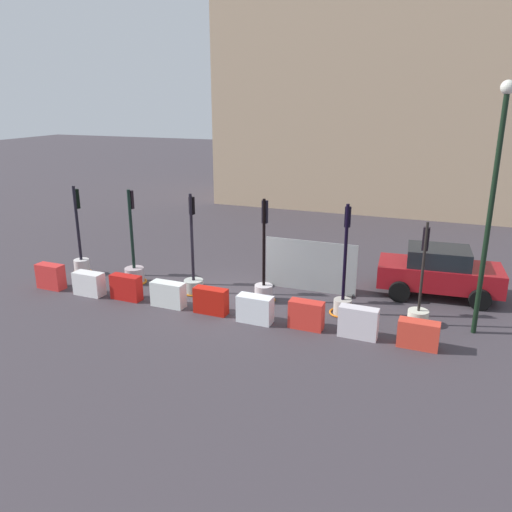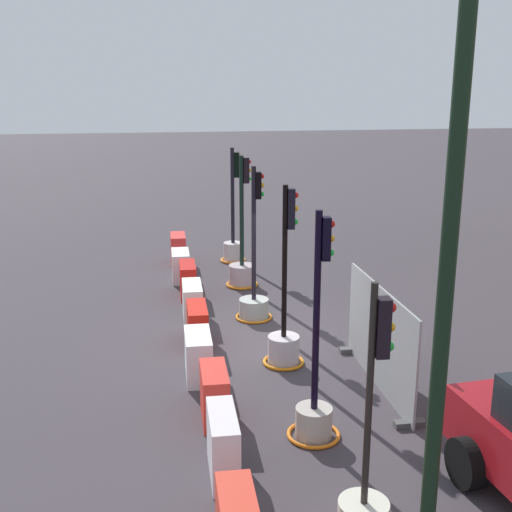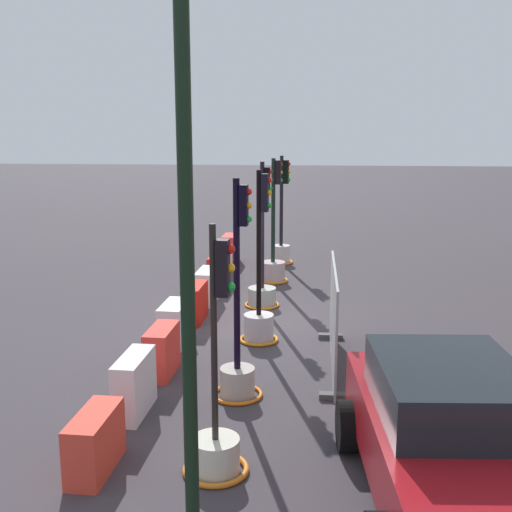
{
  "view_description": "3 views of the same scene",
  "coord_description": "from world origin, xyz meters",
  "px_view_note": "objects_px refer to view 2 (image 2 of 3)",
  "views": [
    {
      "loc": [
        6.64,
        -14.55,
        6.58
      ],
      "look_at": [
        0.85,
        0.57,
        1.48
      ],
      "focal_mm": 35.74,
      "sensor_mm": 36.0,
      "label": 1
    },
    {
      "loc": [
        12.46,
        -2.08,
        5.24
      ],
      "look_at": [
        -0.88,
        0.2,
        1.61
      ],
      "focal_mm": 45.33,
      "sensor_mm": 36.0,
      "label": 2
    },
    {
      "loc": [
        13.24,
        1.47,
        4.27
      ],
      "look_at": [
        -0.59,
        0.15,
        1.4
      ],
      "focal_mm": 43.6,
      "sensor_mm": 36.0,
      "label": 3
    }
  ],
  "objects_px": {
    "construction_barrier_6": "(214,395)",
    "construction_barrier_7": "(223,445)",
    "traffic_light_0": "(233,240)",
    "traffic_light_4": "(315,399)",
    "traffic_light_2": "(254,296)",
    "traffic_light_3": "(284,334)",
    "construction_barrier_3": "(192,302)",
    "construction_barrier_2": "(188,280)",
    "street_lamp_post": "(451,215)",
    "construction_barrier_1": "(181,266)",
    "traffic_light_1": "(242,266)",
    "construction_barrier_0": "(178,249)",
    "construction_barrier_5": "(198,356)",
    "construction_barrier_4": "(198,326)",
    "traffic_light_5": "(365,499)"
  },
  "relations": [
    {
      "from": "construction_barrier_6",
      "to": "construction_barrier_7",
      "type": "xyz_separation_m",
      "value": [
        1.53,
        -0.05,
        0.03
      ]
    },
    {
      "from": "traffic_light_0",
      "to": "traffic_light_4",
      "type": "relative_size",
      "value": 0.97
    },
    {
      "from": "traffic_light_2",
      "to": "traffic_light_3",
      "type": "xyz_separation_m",
      "value": [
        2.55,
        0.16,
        0.06
      ]
    },
    {
      "from": "construction_barrier_3",
      "to": "traffic_light_4",
      "type": "bearing_deg",
      "value": 14.93
    },
    {
      "from": "traffic_light_0",
      "to": "construction_barrier_3",
      "type": "xyz_separation_m",
      "value": [
        4.74,
        -1.59,
        -0.26
      ]
    },
    {
      "from": "construction_barrier_2",
      "to": "street_lamp_post",
      "type": "xyz_separation_m",
      "value": [
        10.91,
        1.46,
        3.79
      ]
    },
    {
      "from": "street_lamp_post",
      "to": "construction_barrier_7",
      "type": "bearing_deg",
      "value": -154.04
    },
    {
      "from": "construction_barrier_1",
      "to": "traffic_light_1",
      "type": "bearing_deg",
      "value": 63.73
    },
    {
      "from": "construction_barrier_2",
      "to": "construction_barrier_0",
      "type": "bearing_deg",
      "value": -178.62
    },
    {
      "from": "traffic_light_1",
      "to": "traffic_light_4",
      "type": "height_order",
      "value": "traffic_light_4"
    },
    {
      "from": "traffic_light_2",
      "to": "traffic_light_4",
      "type": "xyz_separation_m",
      "value": [
        5.24,
        0.05,
        0.09
      ]
    },
    {
      "from": "construction_barrier_3",
      "to": "traffic_light_2",
      "type": "bearing_deg",
      "value": 82.01
    },
    {
      "from": "construction_barrier_0",
      "to": "construction_barrier_6",
      "type": "height_order",
      "value": "construction_barrier_0"
    },
    {
      "from": "construction_barrier_2",
      "to": "construction_barrier_5",
      "type": "xyz_separation_m",
      "value": [
        4.7,
        -0.13,
        -0.01
      ]
    },
    {
      "from": "traffic_light_3",
      "to": "construction_barrier_5",
      "type": "relative_size",
      "value": 3.19
    },
    {
      "from": "traffic_light_4",
      "to": "construction_barrier_3",
      "type": "distance_m",
      "value": 5.63
    },
    {
      "from": "traffic_light_4",
      "to": "construction_barrier_3",
      "type": "xyz_separation_m",
      "value": [
        -5.43,
        -1.45,
        -0.22
      ]
    },
    {
      "from": "construction_barrier_0",
      "to": "construction_barrier_1",
      "type": "height_order",
      "value": "construction_barrier_0"
    },
    {
      "from": "traffic_light_4",
      "to": "construction_barrier_6",
      "type": "relative_size",
      "value": 3.43
    },
    {
      "from": "traffic_light_0",
      "to": "traffic_light_3",
      "type": "relative_size",
      "value": 0.99
    },
    {
      "from": "traffic_light_4",
      "to": "traffic_light_2",
      "type": "bearing_deg",
      "value": -179.43
    },
    {
      "from": "construction_barrier_5",
      "to": "traffic_light_0",
      "type": "bearing_deg",
      "value": 167.65
    },
    {
      "from": "construction_barrier_4",
      "to": "construction_barrier_6",
      "type": "xyz_separation_m",
      "value": [
        3.1,
        0.02,
        0.01
      ]
    },
    {
      "from": "construction_barrier_3",
      "to": "construction_barrier_5",
      "type": "xyz_separation_m",
      "value": [
        3.08,
        -0.12,
        0.01
      ]
    },
    {
      "from": "traffic_light_3",
      "to": "construction_barrier_0",
      "type": "height_order",
      "value": "traffic_light_3"
    },
    {
      "from": "traffic_light_3",
      "to": "construction_barrier_1",
      "type": "xyz_separation_m",
      "value": [
        -5.82,
        -1.65,
        -0.2
      ]
    },
    {
      "from": "construction_barrier_1",
      "to": "construction_barrier_3",
      "type": "relative_size",
      "value": 0.94
    },
    {
      "from": "construction_barrier_5",
      "to": "construction_barrier_6",
      "type": "relative_size",
      "value": 1.06
    },
    {
      "from": "construction_barrier_0",
      "to": "street_lamp_post",
      "type": "bearing_deg",
      "value": 6.25
    },
    {
      "from": "traffic_light_0",
      "to": "traffic_light_4",
      "type": "bearing_deg",
      "value": -0.8
    },
    {
      "from": "traffic_light_4",
      "to": "construction_barrier_3",
      "type": "height_order",
      "value": "traffic_light_4"
    },
    {
      "from": "construction_barrier_0",
      "to": "construction_barrier_6",
      "type": "bearing_deg",
      "value": 0.45
    },
    {
      "from": "traffic_light_2",
      "to": "street_lamp_post",
      "type": "height_order",
      "value": "street_lamp_post"
    },
    {
      "from": "construction_barrier_6",
      "to": "street_lamp_post",
      "type": "distance_m",
      "value": 6.17
    },
    {
      "from": "traffic_light_2",
      "to": "construction_barrier_5",
      "type": "relative_size",
      "value": 3.21
    },
    {
      "from": "traffic_light_0",
      "to": "construction_barrier_3",
      "type": "distance_m",
      "value": 5.01
    },
    {
      "from": "construction_barrier_2",
      "to": "construction_barrier_5",
      "type": "bearing_deg",
      "value": -1.57
    },
    {
      "from": "construction_barrier_1",
      "to": "construction_barrier_3",
      "type": "height_order",
      "value": "construction_barrier_3"
    },
    {
      "from": "construction_barrier_0",
      "to": "traffic_light_5",
      "type": "bearing_deg",
      "value": 6.99
    },
    {
      "from": "traffic_light_2",
      "to": "construction_barrier_1",
      "type": "bearing_deg",
      "value": -155.49
    },
    {
      "from": "traffic_light_1",
      "to": "construction_barrier_0",
      "type": "bearing_deg",
      "value": -147.62
    },
    {
      "from": "construction_barrier_1",
      "to": "construction_barrier_0",
      "type": "bearing_deg",
      "value": 179.13
    },
    {
      "from": "traffic_light_2",
      "to": "construction_barrier_6",
      "type": "bearing_deg",
      "value": -17.34
    },
    {
      "from": "construction_barrier_3",
      "to": "street_lamp_post",
      "type": "bearing_deg",
      "value": 9.0
    },
    {
      "from": "traffic_light_2",
      "to": "construction_barrier_5",
      "type": "bearing_deg",
      "value": -27.77
    },
    {
      "from": "traffic_light_0",
      "to": "traffic_light_5",
      "type": "relative_size",
      "value": 1.08
    },
    {
      "from": "traffic_light_1",
      "to": "construction_barrier_4",
      "type": "distance_m",
      "value": 4.12
    },
    {
      "from": "construction_barrier_1",
      "to": "construction_barrier_3",
      "type": "distance_m",
      "value": 3.07
    },
    {
      "from": "construction_barrier_2",
      "to": "construction_barrier_4",
      "type": "relative_size",
      "value": 0.99
    },
    {
      "from": "traffic_light_4",
      "to": "construction_barrier_7",
      "type": "xyz_separation_m",
      "value": [
        0.75,
        -1.49,
        -0.18
      ]
    }
  ]
}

